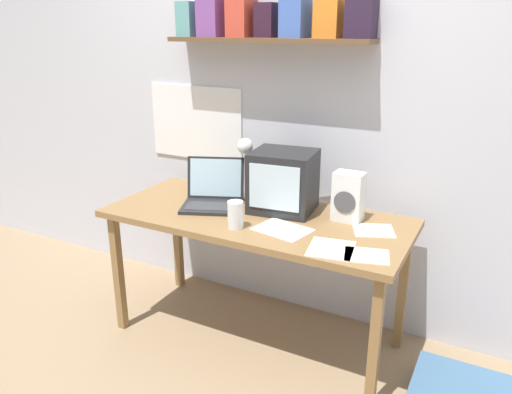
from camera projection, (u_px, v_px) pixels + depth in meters
The scene contains 12 objects.
ground_plane at pixel (256, 335), 2.85m from camera, with size 12.00×12.00×0.00m, color #997E5E.
back_wall at pixel (292, 94), 2.80m from camera, with size 5.60×0.24×2.60m.
corner_desk at pixel (256, 227), 2.63m from camera, with size 1.59×0.69×0.74m.
crt_monitor at pixel (283, 181), 2.63m from camera, with size 0.35×0.33×0.32m.
laptop at pixel (213, 194), 2.74m from camera, with size 0.40×0.38×0.25m.
desk_lamp at pixel (246, 158), 2.76m from camera, with size 0.11×0.15×0.36m.
juice_glass at pixel (236, 216), 2.43m from camera, with size 0.08×0.08×0.14m.
space_heater at pixel (348, 197), 2.50m from camera, with size 0.15×0.11×0.25m.
loose_paper_near_monitor at pixel (367, 256), 2.15m from camera, with size 0.22×0.20×0.00m.
printed_handout at pixel (283, 230), 2.42m from camera, with size 0.29×0.24×0.00m.
open_notebook at pixel (331, 249), 2.22m from camera, with size 0.23×0.24×0.00m.
loose_paper_near_laptop at pixel (374, 230), 2.41m from camera, with size 0.24×0.23×0.00m.
Camera 1 is at (1.13, -2.16, 1.69)m, focal length 35.00 mm.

